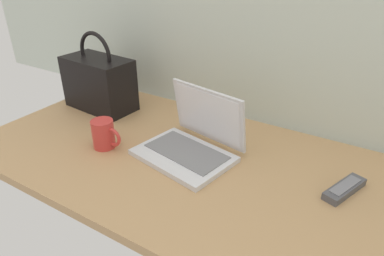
{
  "coord_description": "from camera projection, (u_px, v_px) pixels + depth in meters",
  "views": [
    {
      "loc": [
        0.47,
        -0.82,
        0.66
      ],
      "look_at": [
        -0.03,
        0.0,
        0.15
      ],
      "focal_mm": 32.21,
      "sensor_mm": 36.0,
      "label": 1
    }
  ],
  "objects": [
    {
      "name": "remote_control_far",
      "position": [
        345.0,
        189.0,
        0.99
      ],
      "size": [
        0.1,
        0.17,
        0.02
      ],
      "color": "#4C4C51",
      "rests_on": "desk"
    },
    {
      "name": "handbag",
      "position": [
        99.0,
        82.0,
        1.46
      ],
      "size": [
        0.31,
        0.18,
        0.33
      ],
      "color": "black",
      "rests_on": "desk"
    },
    {
      "name": "desk",
      "position": [
        200.0,
        166.0,
        1.14
      ],
      "size": [
        1.6,
        0.76,
        0.03
      ],
      "color": "tan",
      "rests_on": "ground"
    },
    {
      "name": "laptop",
      "position": [
        192.0,
        141.0,
        1.16
      ],
      "size": [
        0.35,
        0.31,
        0.22
      ],
      "color": "silver",
      "rests_on": "desk"
    },
    {
      "name": "coffee_mug",
      "position": [
        104.0,
        134.0,
        1.19
      ],
      "size": [
        0.12,
        0.08,
        0.1
      ],
      "color": "red",
      "rests_on": "desk"
    }
  ]
}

